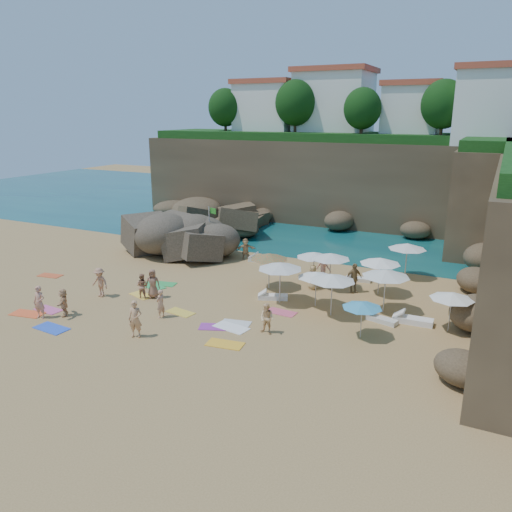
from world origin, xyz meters
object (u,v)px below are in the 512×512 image
at_px(parasol_1, 407,246).
at_px(person_stand_1, 142,286).
at_px(rock_outcrop, 184,251).
at_px(parasol_2, 380,261).
at_px(person_stand_2, 324,267).
at_px(person_stand_3, 354,278).
at_px(person_stand_4, 313,277).
at_px(flag_pole, 211,224).
at_px(person_stand_6, 160,304).
at_px(person_stand_0, 39,302).
at_px(person_stand_5, 246,249).
at_px(lounger_0, 262,260).
at_px(parasol_0, 314,255).

bearing_deg(parasol_1, person_stand_1, -140.75).
xyz_separation_m(rock_outcrop, parasol_2, (16.23, -3.07, 2.12)).
relative_size(person_stand_2, person_stand_3, 0.90).
relative_size(person_stand_2, person_stand_4, 1.07).
bearing_deg(flag_pole, person_stand_3, -15.26).
xyz_separation_m(parasol_2, person_stand_6, (-9.70, -8.79, -1.33)).
relative_size(person_stand_1, person_stand_2, 0.91).
height_order(person_stand_0, person_stand_3, person_stand_3).
relative_size(flag_pole, parasol_2, 1.56).
bearing_deg(parasol_2, flag_pole, 167.78).
bearing_deg(person_stand_2, parasol_2, 169.01).
relative_size(flag_pole, person_stand_5, 2.37).
distance_m(rock_outcrop, person_stand_3, 15.21).
bearing_deg(person_stand_0, flag_pole, 71.45).
xyz_separation_m(parasol_1, person_stand_1, (-13.35, -10.91, -1.41)).
relative_size(person_stand_3, person_stand_6, 1.17).
height_order(parasol_1, lounger_0, parasol_1).
relative_size(parasol_1, person_stand_1, 1.65).
bearing_deg(person_stand_3, person_stand_4, 146.28).
relative_size(rock_outcrop, person_stand_6, 4.98).
bearing_deg(lounger_0, person_stand_3, -28.26).
height_order(parasol_1, parasol_2, parasol_1).
height_order(lounger_0, person_stand_4, person_stand_4).
bearing_deg(lounger_0, parasol_1, 0.82).
distance_m(lounger_0, person_stand_0, 16.04).
xyz_separation_m(rock_outcrop, flag_pole, (2.59, -0.12, 2.43)).
bearing_deg(person_stand_2, flag_pole, -1.89).
xyz_separation_m(person_stand_0, person_stand_2, (11.49, 13.07, -0.07)).
bearing_deg(rock_outcrop, lounger_0, -0.16).
distance_m(parasol_2, person_stand_2, 4.37).
bearing_deg(person_stand_5, parasol_2, -49.98).
bearing_deg(person_stand_3, parasol_0, 125.65).
bearing_deg(parasol_2, lounger_0, 161.81).
relative_size(person_stand_1, person_stand_3, 0.82).
height_order(flag_pole, parasol_0, flag_pole).
xyz_separation_m(person_stand_1, person_stand_3, (11.03, 6.51, 0.17)).
bearing_deg(flag_pole, person_stand_5, 3.39).
height_order(parasol_0, person_stand_1, parasol_0).
height_order(parasol_2, person_stand_5, parasol_2).
height_order(person_stand_2, person_stand_3, person_stand_3).
distance_m(person_stand_1, person_stand_3, 12.81).
bearing_deg(person_stand_0, parasol_0, 34.66).
relative_size(parasol_0, person_stand_6, 1.44).
relative_size(person_stand_0, person_stand_6, 1.14).
bearing_deg(parasol_1, person_stand_4, -133.96).
distance_m(person_stand_5, person_stand_6, 11.96).
distance_m(person_stand_2, person_stand_3, 3.04).
xyz_separation_m(parasol_0, lounger_0, (-5.10, 3.04, -1.81)).
xyz_separation_m(parasol_1, person_stand_2, (-4.83, -2.69, -1.33)).
xyz_separation_m(rock_outcrop, lounger_0, (6.95, -0.02, 0.16)).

